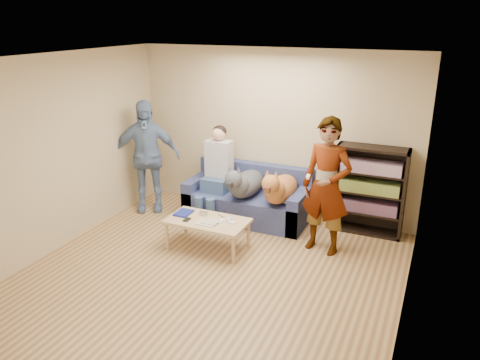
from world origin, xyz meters
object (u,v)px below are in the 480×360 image
at_px(person_seated, 216,169).
at_px(dog_tan, 279,189).
at_px(notebook_blue, 184,213).
at_px(dog_gray, 244,183).
at_px(person_standing_left, 146,156).
at_px(bookshelf, 370,188).
at_px(coffee_table, 208,223).
at_px(sofa, 248,201).
at_px(camera_silver, 204,213).
at_px(person_standing_right, 326,187).

bearing_deg(person_seated, dog_tan, -4.24).
height_order(notebook_blue, dog_gray, dog_gray).
relative_size(person_standing_left, dog_tan, 1.55).
xyz_separation_m(notebook_blue, bookshelf, (2.30, 1.37, 0.25)).
distance_m(person_standing_left, dog_gray, 1.68).
relative_size(person_standing_left, coffee_table, 1.65).
xyz_separation_m(sofa, dog_tan, (0.57, -0.21, 0.36)).
distance_m(sofa, dog_gray, 0.42).
relative_size(camera_silver, person_seated, 0.07).
distance_m(dog_tan, bookshelf, 1.31).
distance_m(person_seated, bookshelf, 2.32).
relative_size(camera_silver, sofa, 0.06).
bearing_deg(notebook_blue, sofa, 66.08).
xyz_separation_m(person_standing_left, camera_silver, (1.41, -0.71, -0.46)).
distance_m(notebook_blue, coffee_table, 0.41).
xyz_separation_m(dog_tan, bookshelf, (1.23, 0.44, 0.04)).
distance_m(person_seated, dog_tan, 1.08).
relative_size(person_standing_right, person_seated, 1.25).
xyz_separation_m(sofa, person_seated, (-0.49, -0.13, 0.49)).
distance_m(person_standing_right, person_seated, 1.91).
bearing_deg(person_standing_left, bookshelf, -19.10).
distance_m(notebook_blue, sofa, 1.25).
bearing_deg(camera_silver, dog_gray, 74.14).
bearing_deg(bookshelf, person_seated, -171.07).
xyz_separation_m(person_standing_right, dog_gray, (-1.34, 0.38, -0.28)).
distance_m(dog_tan, coffee_table, 1.22).
relative_size(sofa, dog_gray, 1.52).
bearing_deg(person_standing_right, bookshelf, 71.93).
bearing_deg(notebook_blue, coffee_table, -7.13).
distance_m(notebook_blue, dog_gray, 1.08).
distance_m(coffee_table, bookshelf, 2.40).
bearing_deg(coffee_table, dog_gray, 82.80).
bearing_deg(bookshelf, dog_gray, -165.98).
bearing_deg(dog_tan, camera_silver, -132.73).
bearing_deg(camera_silver, person_standing_right, 16.64).
xyz_separation_m(dog_tan, coffee_table, (-0.68, -0.98, -0.27)).
bearing_deg(person_standing_right, person_standing_left, -174.47).
relative_size(camera_silver, dog_gray, 0.09).
bearing_deg(bookshelf, coffee_table, -143.27).
height_order(dog_tan, coffee_table, dog_tan).
distance_m(person_standing_right, dog_tan, 0.92).
relative_size(sofa, bookshelf, 1.46).
height_order(person_seated, dog_gray, person_seated).
bearing_deg(sofa, notebook_blue, -113.92).
height_order(notebook_blue, camera_silver, camera_silver).
bearing_deg(camera_silver, bookshelf, 32.72).
xyz_separation_m(camera_silver, sofa, (0.22, 1.07, -0.16)).
bearing_deg(person_seated, coffee_table, -69.89).
bearing_deg(notebook_blue, person_standing_right, 16.26).
bearing_deg(person_standing_right, sofa, 166.44).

